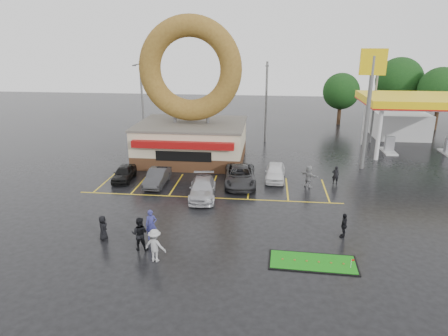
# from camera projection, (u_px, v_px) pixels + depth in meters

# --- Properties ---
(ground) EXTENTS (120.00, 120.00, 0.00)m
(ground) POSITION_uv_depth(u_px,v_px,m) (200.00, 217.00, 26.76)
(ground) COLOR black
(ground) RESTS_ON ground
(donut_shop) EXTENTS (10.20, 8.70, 13.50)m
(donut_shop) POSITION_uv_depth(u_px,v_px,m) (191.00, 115.00, 37.95)
(donut_shop) COLOR #472B19
(donut_shop) RESTS_ON ground
(gas_station) EXTENTS (12.30, 13.65, 5.90)m
(gas_station) POSITION_uv_depth(u_px,v_px,m) (414.00, 113.00, 43.25)
(gas_station) COLOR silver
(gas_station) RESTS_ON ground
(shell_sign) EXTENTS (2.20, 0.36, 10.60)m
(shell_sign) POSITION_uv_depth(u_px,v_px,m) (370.00, 87.00, 34.41)
(shell_sign) COLOR slate
(shell_sign) RESTS_ON ground
(streetlight_left) EXTENTS (0.40, 2.21, 9.00)m
(streetlight_left) POSITION_uv_depth(u_px,v_px,m) (142.00, 100.00, 45.16)
(streetlight_left) COLOR slate
(streetlight_left) RESTS_ON ground
(streetlight_mid) EXTENTS (0.40, 2.21, 9.00)m
(streetlight_mid) POSITION_uv_depth(u_px,v_px,m) (266.00, 100.00, 44.60)
(streetlight_mid) COLOR slate
(streetlight_mid) RESTS_ON ground
(streetlight_right) EXTENTS (0.40, 2.21, 9.00)m
(streetlight_right) POSITION_uv_depth(u_px,v_px,m) (375.00, 101.00, 44.26)
(streetlight_right) COLOR slate
(streetlight_right) RESTS_ON ground
(tree_far_a) EXTENTS (5.60, 5.60, 8.00)m
(tree_far_a) POSITION_uv_depth(u_px,v_px,m) (441.00, 89.00, 50.70)
(tree_far_a) COLOR #332114
(tree_far_a) RESTS_ON ground
(tree_far_c) EXTENTS (6.30, 6.30, 9.00)m
(tree_far_c) POSITION_uv_depth(u_px,v_px,m) (399.00, 81.00, 54.71)
(tree_far_c) COLOR #332114
(tree_far_c) RESTS_ON ground
(tree_far_d) EXTENTS (4.90, 4.90, 7.00)m
(tree_far_d) POSITION_uv_depth(u_px,v_px,m) (341.00, 91.00, 54.08)
(tree_far_d) COLOR #332114
(tree_far_d) RESTS_ON ground
(car_black) EXTENTS (1.73, 3.75, 1.24)m
(car_black) POSITION_uv_depth(u_px,v_px,m) (124.00, 173.00, 33.48)
(car_black) COLOR black
(car_black) RESTS_ON ground
(car_dgrey) EXTENTS (1.45, 4.05, 1.33)m
(car_dgrey) POSITION_uv_depth(u_px,v_px,m) (157.00, 177.00, 32.39)
(car_dgrey) COLOR #2E2E30
(car_dgrey) RESTS_ON ground
(car_silver) EXTENTS (2.40, 4.86, 1.36)m
(car_silver) POSITION_uv_depth(u_px,v_px,m) (203.00, 189.00, 29.90)
(car_silver) COLOR #AFAFB4
(car_silver) RESTS_ON ground
(car_grey) EXTENTS (2.91, 5.52, 1.48)m
(car_grey) POSITION_uv_depth(u_px,v_px,m) (240.00, 176.00, 32.47)
(car_grey) COLOR #2C2C2E
(car_grey) RESTS_ON ground
(car_white) EXTENTS (1.79, 4.07, 1.36)m
(car_white) POSITION_uv_depth(u_px,v_px,m) (275.00, 172.00, 33.56)
(car_white) COLOR white
(car_white) RESTS_ON ground
(person_blue) EXTENTS (0.78, 0.64, 1.85)m
(person_blue) POSITION_uv_depth(u_px,v_px,m) (151.00, 225.00, 23.56)
(person_blue) COLOR navy
(person_blue) RESTS_ON ground
(person_blackjkt) EXTENTS (0.97, 0.76, 1.96)m
(person_blackjkt) POSITION_uv_depth(u_px,v_px,m) (140.00, 234.00, 22.37)
(person_blackjkt) COLOR black
(person_blackjkt) RESTS_ON ground
(person_hoodie) EXTENTS (1.32, 0.94, 1.86)m
(person_hoodie) POSITION_uv_depth(u_px,v_px,m) (155.00, 245.00, 21.20)
(person_hoodie) COLOR #9C9D9F
(person_hoodie) RESTS_ON ground
(person_bystander) EXTENTS (0.61, 0.82, 1.52)m
(person_bystander) POSITION_uv_depth(u_px,v_px,m) (103.00, 228.00, 23.53)
(person_bystander) COLOR black
(person_bystander) RESTS_ON ground
(person_cameraman) EXTENTS (0.70, 0.97, 1.53)m
(person_cameraman) POSITION_uv_depth(u_px,v_px,m) (344.00, 225.00, 23.84)
(person_cameraman) COLOR black
(person_cameraman) RESTS_ON ground
(person_walker_near) EXTENTS (1.59, 1.55, 1.82)m
(person_walker_near) POSITION_uv_depth(u_px,v_px,m) (309.00, 176.00, 31.86)
(person_walker_near) COLOR gray
(person_walker_near) RESTS_ON ground
(person_walker_far) EXTENTS (0.56, 0.37, 1.53)m
(person_walker_far) POSITION_uv_depth(u_px,v_px,m) (336.00, 175.00, 32.61)
(person_walker_far) COLOR black
(person_walker_far) RESTS_ON ground
(dumpster) EXTENTS (2.01, 1.55, 1.30)m
(dumpster) POSITION_uv_depth(u_px,v_px,m) (142.00, 157.00, 38.02)
(dumpster) COLOR #163A17
(dumpster) RESTS_ON ground
(putting_green) EXTENTS (4.75, 2.19, 0.59)m
(putting_green) POSITION_uv_depth(u_px,v_px,m) (313.00, 262.00, 21.29)
(putting_green) COLOR black
(putting_green) RESTS_ON ground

